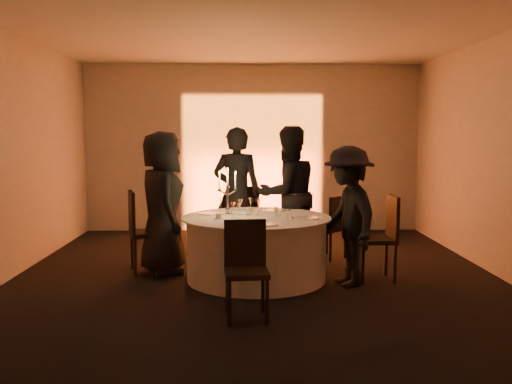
{
  "coord_description": "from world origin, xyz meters",
  "views": [
    {
      "loc": [
        -0.14,
        -6.8,
        1.79
      ],
      "look_at": [
        0.0,
        0.2,
        1.05
      ],
      "focal_mm": 40.0,
      "sensor_mm": 36.0,
      "label": 1
    }
  ],
  "objects_px": {
    "banquet_table": "(256,248)",
    "chair_back_right": "(333,224)",
    "guest_back_right": "(288,194)",
    "coffee_cup": "(219,216)",
    "chair_back_left": "(245,215)",
    "chair_left": "(142,226)",
    "guest_back_left": "(237,193)",
    "chair_front": "(246,263)",
    "chair_right": "(383,232)",
    "guest_right": "(348,216)",
    "candelabra": "(228,198)",
    "guest_left": "(162,203)"
  },
  "relations": [
    {
      "from": "guest_left",
      "to": "guest_back_right",
      "type": "distance_m",
      "value": 1.75
    },
    {
      "from": "banquet_table",
      "to": "chair_back_right",
      "type": "height_order",
      "value": "chair_back_right"
    },
    {
      "from": "chair_back_left",
      "to": "chair_back_right",
      "type": "bearing_deg",
      "value": 167.22
    },
    {
      "from": "banquet_table",
      "to": "chair_front",
      "type": "distance_m",
      "value": 1.41
    },
    {
      "from": "banquet_table",
      "to": "chair_front",
      "type": "height_order",
      "value": "chair_front"
    },
    {
      "from": "guest_back_right",
      "to": "chair_left",
      "type": "bearing_deg",
      "value": -8.71
    },
    {
      "from": "chair_front",
      "to": "coffee_cup",
      "type": "bearing_deg",
      "value": 99.46
    },
    {
      "from": "chair_back_left",
      "to": "coffee_cup",
      "type": "distance_m",
      "value": 1.69
    },
    {
      "from": "banquet_table",
      "to": "chair_right",
      "type": "bearing_deg",
      "value": -1.75
    },
    {
      "from": "guest_back_left",
      "to": "coffee_cup",
      "type": "distance_m",
      "value": 1.31
    },
    {
      "from": "chair_left",
      "to": "candelabra",
      "type": "relative_size",
      "value": 1.77
    },
    {
      "from": "chair_front",
      "to": "chair_right",
      "type": "bearing_deg",
      "value": 34.54
    },
    {
      "from": "chair_back_left",
      "to": "chair_back_right",
      "type": "height_order",
      "value": "chair_back_left"
    },
    {
      "from": "chair_back_right",
      "to": "chair_front",
      "type": "bearing_deg",
      "value": 21.75
    },
    {
      "from": "banquet_table",
      "to": "guest_left",
      "type": "bearing_deg",
      "value": 163.39
    },
    {
      "from": "candelabra",
      "to": "chair_front",
      "type": "bearing_deg",
      "value": -82.04
    },
    {
      "from": "guest_back_left",
      "to": "guest_back_right",
      "type": "bearing_deg",
      "value": 178.18
    },
    {
      "from": "chair_back_left",
      "to": "guest_back_left",
      "type": "relative_size",
      "value": 0.54
    },
    {
      "from": "guest_back_right",
      "to": "chair_back_left",
      "type": "bearing_deg",
      "value": -67.46
    },
    {
      "from": "chair_right",
      "to": "chair_back_right",
      "type": "bearing_deg",
      "value": -162.1
    },
    {
      "from": "banquet_table",
      "to": "candelabra",
      "type": "xyz_separation_m",
      "value": [
        -0.35,
        0.18,
        0.59
      ]
    },
    {
      "from": "chair_front",
      "to": "guest_right",
      "type": "xyz_separation_m",
      "value": [
        1.19,
        1.12,
        0.29
      ]
    },
    {
      "from": "guest_right",
      "to": "coffee_cup",
      "type": "distance_m",
      "value": 1.51
    },
    {
      "from": "banquet_table",
      "to": "candelabra",
      "type": "relative_size",
      "value": 3.05
    },
    {
      "from": "guest_back_left",
      "to": "candelabra",
      "type": "bearing_deg",
      "value": 96.21
    },
    {
      "from": "banquet_table",
      "to": "chair_back_left",
      "type": "distance_m",
      "value": 1.53
    },
    {
      "from": "chair_front",
      "to": "guest_left",
      "type": "distance_m",
      "value": 2.08
    },
    {
      "from": "chair_left",
      "to": "guest_back_right",
      "type": "height_order",
      "value": "guest_back_right"
    },
    {
      "from": "coffee_cup",
      "to": "candelabra",
      "type": "xyz_separation_m",
      "value": [
        0.1,
        0.32,
        0.18
      ]
    },
    {
      "from": "chair_back_left",
      "to": "guest_right",
      "type": "bearing_deg",
      "value": 128.59
    },
    {
      "from": "chair_back_right",
      "to": "guest_back_right",
      "type": "relative_size",
      "value": 0.48
    },
    {
      "from": "chair_left",
      "to": "chair_front",
      "type": "relative_size",
      "value": 1.11
    },
    {
      "from": "guest_back_right",
      "to": "candelabra",
      "type": "xyz_separation_m",
      "value": [
        -0.81,
        -0.78,
        0.04
      ]
    },
    {
      "from": "chair_back_left",
      "to": "candelabra",
      "type": "distance_m",
      "value": 1.4
    },
    {
      "from": "banquet_table",
      "to": "guest_back_left",
      "type": "relative_size",
      "value": 0.97
    },
    {
      "from": "chair_back_right",
      "to": "chair_back_left",
      "type": "bearing_deg",
      "value": -59.62
    },
    {
      "from": "banquet_table",
      "to": "guest_back_right",
      "type": "xyz_separation_m",
      "value": [
        0.46,
        0.97,
        0.55
      ]
    },
    {
      "from": "guest_back_left",
      "to": "chair_right",
      "type": "bearing_deg",
      "value": 158.38
    },
    {
      "from": "guest_back_right",
      "to": "coffee_cup",
      "type": "xyz_separation_m",
      "value": [
        -0.91,
        -1.11,
        -0.14
      ]
    },
    {
      "from": "chair_back_left",
      "to": "guest_right",
      "type": "relative_size",
      "value": 0.62
    },
    {
      "from": "banquet_table",
      "to": "chair_right",
      "type": "xyz_separation_m",
      "value": [
        1.53,
        -0.05,
        0.2
      ]
    },
    {
      "from": "guest_left",
      "to": "chair_right",
      "type": "bearing_deg",
      "value": -115.0
    },
    {
      "from": "coffee_cup",
      "to": "chair_left",
      "type": "bearing_deg",
      "value": 151.94
    },
    {
      "from": "chair_back_left",
      "to": "coffee_cup",
      "type": "xyz_separation_m",
      "value": [
        -0.31,
        -1.65,
        0.23
      ]
    },
    {
      "from": "chair_back_left",
      "to": "guest_right",
      "type": "height_order",
      "value": "guest_right"
    },
    {
      "from": "chair_back_right",
      "to": "chair_right",
      "type": "bearing_deg",
      "value": 67.78
    },
    {
      "from": "chair_front",
      "to": "candelabra",
      "type": "xyz_separation_m",
      "value": [
        -0.22,
        1.58,
        0.45
      ]
    },
    {
      "from": "banquet_table",
      "to": "chair_right",
      "type": "relative_size",
      "value": 1.75
    },
    {
      "from": "candelabra",
      "to": "guest_back_left",
      "type": "bearing_deg",
      "value": 83.95
    },
    {
      "from": "guest_back_right",
      "to": "guest_right",
      "type": "distance_m",
      "value": 1.39
    }
  ]
}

